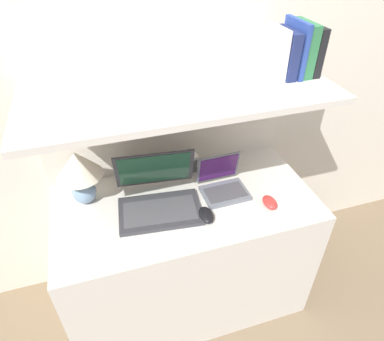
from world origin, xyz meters
name	(u,v)px	position (x,y,z in m)	size (l,w,h in m)	color
wall_back	(163,85)	(0.00, 0.68, 1.20)	(6.00, 0.05, 2.40)	silver
desk	(187,253)	(0.00, 0.31, 0.38)	(1.25, 0.62, 0.76)	silver
back_riser	(170,180)	(0.00, 0.64, 0.64)	(1.25, 0.04, 1.28)	silver
shelf	(179,92)	(0.00, 0.38, 1.30)	(1.25, 0.56, 0.03)	silver
table_lamp	(79,170)	(-0.45, 0.46, 0.95)	(0.21, 0.21, 0.28)	#7593B2
laptop_large	(158,196)	(-0.13, 0.33, 0.82)	(0.41, 0.36, 0.25)	#333338
laptop_small	(223,184)	(0.20, 0.33, 0.80)	(0.22, 0.20, 0.18)	slate
computer_mouse	(206,215)	(0.06, 0.18, 0.78)	(0.07, 0.11, 0.04)	black
second_mouse	(270,202)	(0.37, 0.17, 0.78)	(0.06, 0.10, 0.04)	red
router_box	(187,164)	(0.08, 0.53, 0.82)	(0.10, 0.07, 0.11)	white
book_black	(311,49)	(0.58, 0.38, 1.41)	(0.03, 0.16, 0.20)	black
book_green	(302,48)	(0.53, 0.38, 1.42)	(0.04, 0.16, 0.21)	#2D7042
book_blue	(294,48)	(0.50, 0.38, 1.42)	(0.02, 0.18, 0.22)	#284293
book_navy	(285,53)	(0.46, 0.38, 1.41)	(0.04, 0.17, 0.19)	navy
book_white	(277,53)	(0.42, 0.38, 1.41)	(0.03, 0.15, 0.20)	silver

